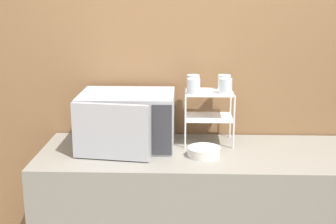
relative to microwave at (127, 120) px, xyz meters
name	(u,v)px	position (x,y,z in m)	size (l,w,h in m)	color
wall_back	(202,73)	(0.46, 0.31, 0.24)	(8.00, 0.06, 2.60)	olive
counter	(202,221)	(0.46, -0.08, -0.61)	(1.93, 0.69, 0.90)	gray
microwave	(127,120)	(0.00, 0.00, 0.00)	(0.56, 0.51, 0.33)	#ADADB2
dish_rack	(209,106)	(0.49, 0.10, 0.07)	(0.30, 0.23, 0.33)	white
glass_front_left	(193,86)	(0.40, 0.03, 0.21)	(0.08, 0.08, 0.09)	silver
glass_back_right	(224,82)	(0.59, 0.16, 0.21)	(0.08, 0.08, 0.09)	silver
glass_front_right	(225,86)	(0.59, 0.04, 0.21)	(0.08, 0.08, 0.09)	silver
glass_back_left	(193,82)	(0.40, 0.16, 0.21)	(0.08, 0.08, 0.09)	silver
bowl	(205,152)	(0.46, -0.16, -0.14)	(0.19, 0.19, 0.05)	silver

